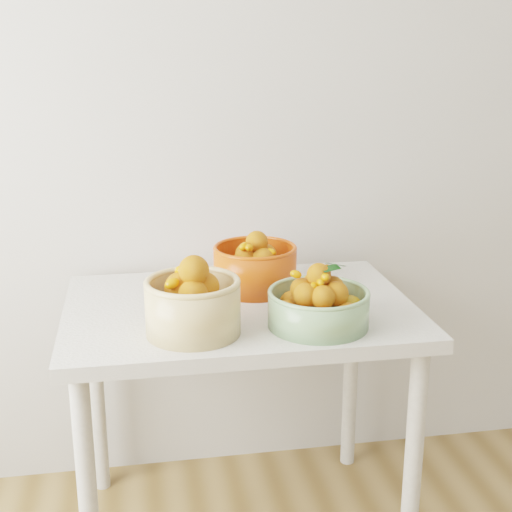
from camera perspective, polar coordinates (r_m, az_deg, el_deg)
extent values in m
cube|color=beige|center=(2.37, 2.58, 13.63)|extent=(4.00, 0.04, 2.70)
cube|color=silver|center=(2.07, -1.33, -4.42)|extent=(1.00, 0.70, 0.04)
cylinder|color=silver|center=(1.98, -13.30, -18.36)|extent=(0.05, 0.05, 0.71)
cylinder|color=silver|center=(2.10, 12.46, -16.00)|extent=(0.05, 0.05, 0.71)
cylinder|color=silver|center=(2.47, -12.63, -10.68)|extent=(0.05, 0.05, 0.71)
cylinder|color=silver|center=(2.57, 7.58, -9.28)|extent=(0.05, 0.05, 0.71)
cylinder|color=#DEBB7E|center=(1.85, -5.07, -4.16)|extent=(0.30, 0.30, 0.14)
torus|color=#DEBB7E|center=(1.82, -5.12, -2.11)|extent=(0.31, 0.31, 0.02)
sphere|color=#D1660C|center=(1.86, -3.12, -4.44)|extent=(0.08, 0.08, 0.08)
sphere|color=orange|center=(1.91, -4.64, -3.89)|extent=(0.09, 0.09, 0.09)
sphere|color=orange|center=(1.88, -6.76, -4.28)|extent=(0.08, 0.08, 0.08)
sphere|color=orange|center=(1.82, -6.59, -5.06)|extent=(0.09, 0.09, 0.09)
sphere|color=orange|center=(1.80, -4.32, -5.23)|extent=(0.08, 0.08, 0.08)
sphere|color=orange|center=(1.85, -5.06, -4.57)|extent=(0.08, 0.08, 0.08)
sphere|color=orange|center=(1.85, -4.17, -2.50)|extent=(0.08, 0.08, 0.08)
sphere|color=orange|center=(1.85, -6.07, -2.56)|extent=(0.08, 0.08, 0.08)
sphere|color=orange|center=(1.80, -5.05, -3.06)|extent=(0.08, 0.08, 0.08)
sphere|color=orange|center=(1.81, -5.00, -1.16)|extent=(0.08, 0.08, 0.08)
ellipsoid|color=orange|center=(1.82, -5.52, -0.83)|extent=(0.05, 0.05, 0.04)
ellipsoid|color=orange|center=(1.82, -5.17, -1.68)|extent=(0.05, 0.05, 0.04)
ellipsoid|color=orange|center=(1.80, -6.72, -2.20)|extent=(0.05, 0.04, 0.04)
ellipsoid|color=orange|center=(1.85, -6.03, -1.17)|extent=(0.05, 0.05, 0.04)
cylinder|color=#87B07C|center=(1.90, 5.01, -4.26)|extent=(0.30, 0.30, 0.09)
torus|color=#87B07C|center=(1.89, 5.04, -2.93)|extent=(0.30, 0.30, 0.01)
sphere|color=#D1660C|center=(1.92, 7.50, -4.18)|extent=(0.07, 0.07, 0.07)
sphere|color=orange|center=(1.97, 6.30, -3.59)|extent=(0.07, 0.07, 0.07)
sphere|color=orange|center=(1.98, 4.28, -3.46)|extent=(0.06, 0.06, 0.06)
sphere|color=orange|center=(1.95, 2.86, -3.80)|extent=(0.07, 0.07, 0.07)
sphere|color=orange|center=(1.89, 2.47, -4.47)|extent=(0.06, 0.06, 0.06)
sphere|color=orange|center=(1.84, 3.53, -5.08)|extent=(0.07, 0.07, 0.07)
sphere|color=orange|center=(1.83, 5.56, -5.27)|extent=(0.07, 0.07, 0.07)
sphere|color=orange|center=(1.87, 7.33, -4.81)|extent=(0.07, 0.07, 0.07)
sphere|color=orange|center=(1.90, 5.01, -4.32)|extent=(0.07, 0.07, 0.07)
sphere|color=orange|center=(1.92, 6.11, -2.54)|extent=(0.07, 0.07, 0.07)
sphere|color=orange|center=(1.93, 4.67, -2.37)|extent=(0.07, 0.07, 0.07)
sphere|color=orange|center=(1.90, 3.68, -2.66)|extent=(0.06, 0.06, 0.06)
sphere|color=orange|center=(1.85, 4.01, -3.14)|extent=(0.06, 0.06, 0.06)
sphere|color=orange|center=(1.84, 5.39, -3.31)|extent=(0.06, 0.06, 0.06)
sphere|color=orange|center=(1.87, 6.41, -3.02)|extent=(0.07, 0.07, 0.07)
sphere|color=orange|center=(1.87, 5.05, -1.54)|extent=(0.06, 0.06, 0.06)
ellipsoid|color=orange|center=(1.87, 5.17, -2.18)|extent=(0.04, 0.04, 0.03)
ellipsoid|color=orange|center=(1.88, 5.16, -2.02)|extent=(0.03, 0.02, 0.02)
ellipsoid|color=orange|center=(1.87, 5.03, -1.53)|extent=(0.04, 0.04, 0.04)
ellipsoid|color=orange|center=(1.88, 3.21, -1.46)|extent=(0.04, 0.03, 0.03)
ellipsoid|color=orange|center=(1.85, 4.65, -2.43)|extent=(0.04, 0.04, 0.02)
ellipsoid|color=orange|center=(1.91, 5.42, -1.04)|extent=(0.04, 0.04, 0.04)
ellipsoid|color=orange|center=(1.89, 5.21, -1.09)|extent=(0.04, 0.04, 0.03)
ellipsoid|color=orange|center=(1.90, 5.65, -1.01)|extent=(0.04, 0.04, 0.03)
ellipsoid|color=orange|center=(1.88, 5.60, -1.36)|extent=(0.04, 0.03, 0.03)
ellipsoid|color=orange|center=(1.85, 5.52, -1.68)|extent=(0.03, 0.04, 0.03)
ellipsoid|color=orange|center=(1.85, 5.18, -2.03)|extent=(0.03, 0.04, 0.04)
cylinder|color=#E54011|center=(2.17, -0.08, -1.01)|extent=(0.29, 0.29, 0.13)
torus|color=#E54011|center=(2.15, -0.08, 0.65)|extent=(0.30, 0.30, 0.01)
sphere|color=#D1660C|center=(2.19, 1.85, -1.35)|extent=(0.07, 0.07, 0.07)
sphere|color=#D1660C|center=(2.25, 0.51, -0.91)|extent=(0.08, 0.08, 0.08)
sphere|color=orange|center=(2.23, -1.27, -1.01)|extent=(0.07, 0.07, 0.07)
sphere|color=orange|center=(2.16, -2.05, -1.60)|extent=(0.07, 0.07, 0.07)
sphere|color=orange|center=(2.11, -0.69, -2.10)|extent=(0.07, 0.07, 0.07)
sphere|color=orange|center=(2.12, 1.32, -1.95)|extent=(0.07, 0.07, 0.07)
sphere|color=orange|center=(2.18, -0.08, -1.49)|extent=(0.07, 0.07, 0.07)
sphere|color=orange|center=(2.18, 0.81, 0.10)|extent=(0.07, 0.07, 0.07)
sphere|color=orange|center=(2.19, -0.81, 0.15)|extent=(0.07, 0.07, 0.07)
sphere|color=orange|center=(2.13, -0.91, -0.30)|extent=(0.07, 0.07, 0.07)
sphere|color=orange|center=(2.13, 0.60, -0.34)|extent=(0.07, 0.07, 0.07)
sphere|color=orange|center=(2.15, 0.07, 1.13)|extent=(0.07, 0.07, 0.07)
ellipsoid|color=orange|center=(2.17, -0.13, 0.88)|extent=(0.03, 0.04, 0.03)
ellipsoid|color=orange|center=(2.10, -0.54, 0.67)|extent=(0.04, 0.04, 0.04)
ellipsoid|color=orange|center=(2.11, -0.98, 0.77)|extent=(0.04, 0.04, 0.04)
ellipsoid|color=orange|center=(2.14, -0.35, 0.99)|extent=(0.04, 0.03, 0.03)
ellipsoid|color=orange|center=(2.15, -0.11, 0.71)|extent=(0.04, 0.04, 0.03)
ellipsoid|color=orange|center=(2.14, -0.08, 1.21)|extent=(0.03, 0.04, 0.03)
ellipsoid|color=orange|center=(2.20, -0.28, 0.80)|extent=(0.03, 0.04, 0.03)
ellipsoid|color=orange|center=(2.17, -0.27, 1.14)|extent=(0.03, 0.04, 0.03)
ellipsoid|color=orange|center=(2.15, -0.03, 0.92)|extent=(0.04, 0.05, 0.03)
ellipsoid|color=orange|center=(2.13, 1.19, 0.32)|extent=(0.04, 0.04, 0.03)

